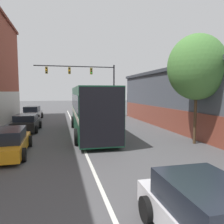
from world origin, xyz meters
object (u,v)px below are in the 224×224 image
object	(u,v)px
parked_car_left_far	(27,123)
traffic_signal_gantry	(88,78)
bus	(91,108)
hatchback_foreground	(212,220)
parked_car_left_near	(6,143)
parked_car_left_mid	(32,113)
street_tree_near	(197,67)

from	to	relation	value
parked_car_left_far	traffic_signal_gantry	size ratio (longest dim) A/B	0.42
parked_car_left_far	bus	bearing A→B (deg)	-113.70
hatchback_foreground	parked_car_left_near	size ratio (longest dim) A/B	0.90
parked_car_left_mid	traffic_signal_gantry	size ratio (longest dim) A/B	0.43
bus	traffic_signal_gantry	bearing A→B (deg)	-4.81
bus	parked_car_left_near	bearing A→B (deg)	133.79
parked_car_left_near	parked_car_left_mid	distance (m)	14.76
bus	parked_car_left_mid	size ratio (longest dim) A/B	2.56
hatchback_foreground	parked_car_left_far	distance (m)	16.09
bus	hatchback_foreground	world-z (taller)	bus
traffic_signal_gantry	parked_car_left_far	bearing A→B (deg)	-126.01
traffic_signal_gantry	street_tree_near	world-z (taller)	street_tree_near
parked_car_left_near	traffic_signal_gantry	distance (m)	17.09
bus	parked_car_left_far	distance (m)	5.64
street_tree_near	parked_car_left_near	bearing A→B (deg)	179.80
bus	parked_car_left_mid	xyz separation A→B (m)	(-5.36, 10.27, -1.25)
hatchback_foreground	parked_car_left_mid	size ratio (longest dim) A/B	1.01
bus	street_tree_near	size ratio (longest dim) A/B	1.60
parked_car_left_mid	traffic_signal_gantry	distance (m)	7.83
parked_car_left_mid	street_tree_near	world-z (taller)	street_tree_near
bus	parked_car_left_far	xyz separation A→B (m)	(-4.92, 2.43, -1.32)
traffic_signal_gantry	parked_car_left_near	bearing A→B (deg)	-111.84
hatchback_foreground	parked_car_left_near	xyz separation A→B (m)	(-5.55, 8.19, -0.00)
hatchback_foreground	parked_car_left_near	distance (m)	9.89
parked_car_left_mid	traffic_signal_gantry	world-z (taller)	traffic_signal_gantry
parked_car_left_far	street_tree_near	distance (m)	13.36
parked_car_left_far	parked_car_left_mid	bearing A→B (deg)	5.70
bus	parked_car_left_far	bearing A→B (deg)	65.33
parked_car_left_near	traffic_signal_gantry	bearing A→B (deg)	-23.39
parked_car_left_near	parked_car_left_far	bearing A→B (deg)	-1.70
parked_car_left_far	traffic_signal_gantry	bearing A→B (deg)	-33.49
hatchback_foreground	traffic_signal_gantry	bearing A→B (deg)	-0.98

